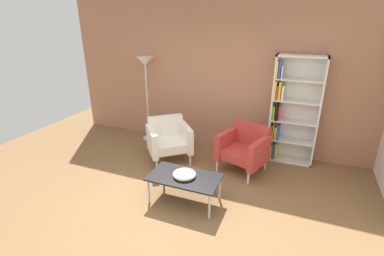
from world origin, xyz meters
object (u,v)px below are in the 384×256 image
at_px(floor_lamp_torchiere, 146,72).
at_px(decorative_bowl, 184,174).
at_px(bookshelf_tall, 290,112).
at_px(armchair_by_bookshelf, 244,148).
at_px(armchair_corner_red, 168,139).
at_px(coffee_table_low, 184,178).

bearing_deg(floor_lamp_torchiere, decorative_bowl, -47.95).
xyz_separation_m(bookshelf_tall, decorative_bowl, (-1.22, -1.87, -0.49)).
height_order(armchair_by_bookshelf, floor_lamp_torchiere, floor_lamp_torchiere).
distance_m(bookshelf_tall, armchair_corner_red, 2.21).
distance_m(armchair_corner_red, floor_lamp_torchiere, 1.50).
bearing_deg(decorative_bowl, bookshelf_tall, 56.92).
height_order(bookshelf_tall, coffee_table_low, bookshelf_tall).
distance_m(coffee_table_low, armchair_by_bookshelf, 1.33).
distance_m(coffee_table_low, armchair_corner_red, 1.31).
relative_size(decorative_bowl, armchair_corner_red, 0.34).
relative_size(armchair_by_bookshelf, floor_lamp_torchiere, 0.50).
relative_size(bookshelf_tall, armchair_by_bookshelf, 2.17).
height_order(bookshelf_tall, decorative_bowl, bookshelf_tall).
bearing_deg(bookshelf_tall, floor_lamp_torchiere, -177.88).
bearing_deg(armchair_corner_red, armchair_by_bookshelf, -34.16).
bearing_deg(coffee_table_low, armchair_corner_red, 126.08).
bearing_deg(decorative_bowl, armchair_corner_red, 126.08).
bearing_deg(floor_lamp_torchiere, armchair_by_bookshelf, -14.58).
relative_size(coffee_table_low, decorative_bowl, 3.12).
distance_m(decorative_bowl, armchair_by_bookshelf, 1.33).
relative_size(coffee_table_low, floor_lamp_torchiere, 0.57).
relative_size(bookshelf_tall, floor_lamp_torchiere, 1.09).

